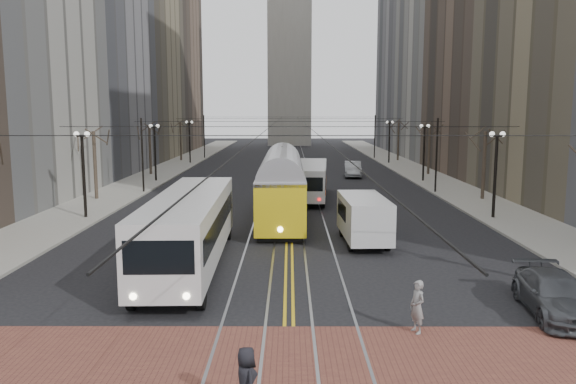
{
  "coord_description": "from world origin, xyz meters",
  "views": [
    {
      "loc": [
        0.02,
        -19.08,
        7.22
      ],
      "look_at": [
        -0.06,
        10.04,
        3.0
      ],
      "focal_mm": 35.0,
      "sensor_mm": 36.0,
      "label": 1
    }
  ],
  "objects_px": {
    "transit_bus": "(190,231)",
    "sedan_parked": "(555,295)",
    "rear_bus": "(311,181)",
    "pedestrian_b": "(417,307)",
    "sedan_grey": "(369,199)",
    "pedestrian_a": "(246,381)",
    "cargo_van": "(364,220)",
    "sedan_silver": "(353,169)",
    "streetcar": "(282,192)"
  },
  "relations": [
    {
      "from": "pedestrian_b",
      "to": "sedan_parked",
      "type": "bearing_deg",
      "value": 86.13
    },
    {
      "from": "pedestrian_a",
      "to": "pedestrian_b",
      "type": "height_order",
      "value": "pedestrian_b"
    },
    {
      "from": "sedan_grey",
      "to": "sedan_silver",
      "type": "height_order",
      "value": "sedan_silver"
    },
    {
      "from": "transit_bus",
      "to": "streetcar",
      "type": "distance_m",
      "value": 12.57
    },
    {
      "from": "sedan_grey",
      "to": "pedestrian_b",
      "type": "distance_m",
      "value": 23.56
    },
    {
      "from": "sedan_parked",
      "to": "pedestrian_b",
      "type": "relative_size",
      "value": 2.84
    },
    {
      "from": "cargo_van",
      "to": "sedan_silver",
      "type": "bearing_deg",
      "value": 82.52
    },
    {
      "from": "streetcar",
      "to": "sedan_silver",
      "type": "bearing_deg",
      "value": 72.78
    },
    {
      "from": "sedan_grey",
      "to": "sedan_silver",
      "type": "bearing_deg",
      "value": 96.52
    },
    {
      "from": "transit_bus",
      "to": "sedan_parked",
      "type": "distance_m",
      "value": 15.37
    },
    {
      "from": "sedan_parked",
      "to": "streetcar",
      "type": "bearing_deg",
      "value": 125.61
    },
    {
      "from": "cargo_van",
      "to": "pedestrian_b",
      "type": "distance_m",
      "value": 12.55
    },
    {
      "from": "streetcar",
      "to": "pedestrian_a",
      "type": "bearing_deg",
      "value": -91.31
    },
    {
      "from": "streetcar",
      "to": "pedestrian_a",
      "type": "xyz_separation_m",
      "value": [
        -0.51,
        -24.66,
        -0.97
      ]
    },
    {
      "from": "streetcar",
      "to": "pedestrian_b",
      "type": "height_order",
      "value": "streetcar"
    },
    {
      "from": "sedan_grey",
      "to": "pedestrian_b",
      "type": "height_order",
      "value": "pedestrian_b"
    },
    {
      "from": "rear_bus",
      "to": "sedan_parked",
      "type": "height_order",
      "value": "rear_bus"
    },
    {
      "from": "sedan_parked",
      "to": "pedestrian_a",
      "type": "xyz_separation_m",
      "value": [
        -10.51,
        -6.72,
        0.12
      ]
    },
    {
      "from": "sedan_silver",
      "to": "pedestrian_a",
      "type": "height_order",
      "value": "sedan_silver"
    },
    {
      "from": "cargo_van",
      "to": "sedan_grey",
      "type": "relative_size",
      "value": 1.39
    },
    {
      "from": "transit_bus",
      "to": "streetcar",
      "type": "bearing_deg",
      "value": 69.72
    },
    {
      "from": "cargo_van",
      "to": "streetcar",
      "type": "bearing_deg",
      "value": 120.59
    },
    {
      "from": "transit_bus",
      "to": "pedestrian_a",
      "type": "relative_size",
      "value": 8.21
    },
    {
      "from": "streetcar",
      "to": "sedan_parked",
      "type": "xyz_separation_m",
      "value": [
        10.0,
        -17.94,
        -1.08
      ]
    },
    {
      "from": "pedestrian_b",
      "to": "streetcar",
      "type": "bearing_deg",
      "value": 171.62
    },
    {
      "from": "transit_bus",
      "to": "pedestrian_a",
      "type": "bearing_deg",
      "value": -75.64
    },
    {
      "from": "sedan_grey",
      "to": "pedestrian_b",
      "type": "bearing_deg",
      "value": -84.63
    },
    {
      "from": "transit_bus",
      "to": "rear_bus",
      "type": "distance_m",
      "value": 21.54
    },
    {
      "from": "cargo_van",
      "to": "pedestrian_b",
      "type": "bearing_deg",
      "value": -91.69
    },
    {
      "from": "sedan_grey",
      "to": "sedan_silver",
      "type": "distance_m",
      "value": 20.54
    },
    {
      "from": "rear_bus",
      "to": "cargo_van",
      "type": "xyz_separation_m",
      "value": [
        2.28,
        -15.79,
        -0.16
      ]
    },
    {
      "from": "rear_bus",
      "to": "pedestrian_a",
      "type": "xyz_separation_m",
      "value": [
        -2.81,
        -33.33,
        -0.61
      ]
    },
    {
      "from": "transit_bus",
      "to": "sedan_parked",
      "type": "bearing_deg",
      "value": -24.53
    },
    {
      "from": "sedan_parked",
      "to": "pedestrian_a",
      "type": "bearing_deg",
      "value": -140.95
    },
    {
      "from": "pedestrian_a",
      "to": "sedan_silver",
      "type": "bearing_deg",
      "value": -34.15
    },
    {
      "from": "sedan_silver",
      "to": "sedan_parked",
      "type": "height_order",
      "value": "sedan_silver"
    },
    {
      "from": "transit_bus",
      "to": "cargo_van",
      "type": "distance_m",
      "value": 9.91
    },
    {
      "from": "rear_bus",
      "to": "sedan_silver",
      "type": "relative_size",
      "value": 2.17
    },
    {
      "from": "pedestrian_a",
      "to": "pedestrian_b",
      "type": "distance_m",
      "value": 7.22
    },
    {
      "from": "sedan_parked",
      "to": "cargo_van",
      "type": "bearing_deg",
      "value": 123.06
    },
    {
      "from": "streetcar",
      "to": "sedan_parked",
      "type": "relative_size",
      "value": 3.07
    },
    {
      "from": "sedan_silver",
      "to": "rear_bus",
      "type": "bearing_deg",
      "value": -104.05
    },
    {
      "from": "sedan_grey",
      "to": "sedan_parked",
      "type": "height_order",
      "value": "sedan_parked"
    },
    {
      "from": "sedan_parked",
      "to": "rear_bus",
      "type": "bearing_deg",
      "value": 112.61
    },
    {
      "from": "sedan_parked",
      "to": "pedestrian_b",
      "type": "distance_m",
      "value": 5.58
    },
    {
      "from": "rear_bus",
      "to": "pedestrian_b",
      "type": "height_order",
      "value": "rear_bus"
    },
    {
      "from": "rear_bus",
      "to": "sedan_silver",
      "type": "distance_m",
      "value": 16.53
    },
    {
      "from": "pedestrian_a",
      "to": "cargo_van",
      "type": "bearing_deg",
      "value": -41.06
    },
    {
      "from": "sedan_silver",
      "to": "sedan_parked",
      "type": "bearing_deg",
      "value": -82.33
    },
    {
      "from": "rear_bus",
      "to": "pedestrian_a",
      "type": "relative_size",
      "value": 6.68
    }
  ]
}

